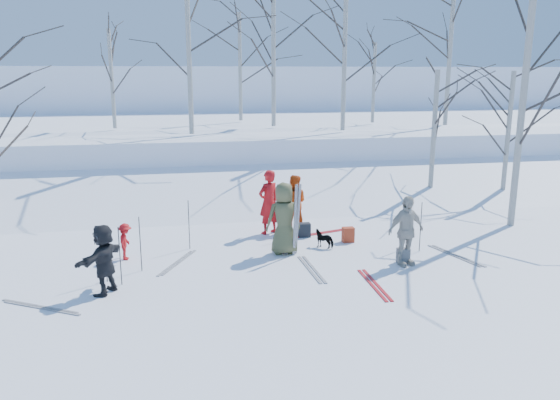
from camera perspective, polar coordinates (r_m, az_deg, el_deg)
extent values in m
plane|color=white|center=(13.58, 1.20, -6.78)|extent=(120.00, 120.00, 0.00)
cube|color=white|center=(20.17, -2.95, 0.33)|extent=(70.00, 9.49, 4.12)
cube|color=white|center=(29.82, -5.66, 6.14)|extent=(70.00, 18.00, 2.20)
cube|color=white|center=(50.62, -7.95, 10.10)|extent=(90.00, 30.00, 6.00)
imported|color=#4B4E2E|center=(14.13, 0.42, -1.94)|extent=(0.96, 0.65, 1.89)
imported|color=#B51014|center=(15.91, -1.21, -0.22)|extent=(0.82, 0.73, 1.89)
imported|color=#CD440F|center=(16.30, 1.44, -0.28)|extent=(0.97, 0.86, 1.68)
imported|color=#B51014|center=(14.35, -15.86, -4.21)|extent=(0.41, 0.64, 0.94)
imported|color=beige|center=(13.65, 13.01, -3.16)|extent=(1.10, 0.68, 1.74)
imported|color=black|center=(12.24, -17.92, -5.91)|extent=(1.10, 1.46, 1.53)
imported|color=black|center=(14.87, 4.68, -4.05)|extent=(0.61, 0.56, 0.48)
cube|color=silver|center=(13.95, 1.59, -2.14)|extent=(0.11, 0.17, 1.90)
cube|color=silver|center=(14.03, 1.87, -2.05)|extent=(0.14, 0.23, 1.89)
cylinder|color=black|center=(15.03, 13.13, -2.47)|extent=(0.02, 0.02, 1.34)
cylinder|color=black|center=(14.77, -9.49, -2.57)|extent=(0.02, 0.02, 1.34)
cylinder|color=black|center=(16.10, 1.92, -1.08)|extent=(0.02, 0.02, 1.34)
cylinder|color=black|center=(12.92, -17.80, -5.35)|extent=(0.02, 0.02, 1.34)
cylinder|color=black|center=(13.38, -14.39, -4.49)|extent=(0.02, 0.02, 1.34)
cylinder|color=black|center=(12.65, -16.38, -5.64)|extent=(0.02, 0.02, 1.34)
cylinder|color=black|center=(15.55, 1.20, -1.59)|extent=(0.02, 0.02, 1.34)
cylinder|color=black|center=(15.09, 13.28, -2.41)|extent=(0.02, 0.02, 1.34)
cylinder|color=black|center=(14.84, 14.48, -2.75)|extent=(0.02, 0.02, 1.34)
cube|color=#9E3018|center=(15.40, 7.13, -3.62)|extent=(0.32, 0.22, 0.42)
cube|color=#515458|center=(13.98, 12.74, -5.70)|extent=(0.30, 0.20, 0.38)
cube|color=black|center=(15.79, 2.55, -3.14)|extent=(0.34, 0.24, 0.40)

